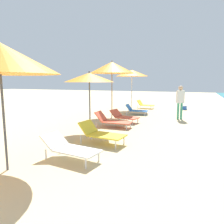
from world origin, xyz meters
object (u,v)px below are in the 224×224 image
Objects in this scene: lounger_third_shoreside at (112,120)px; lounger_second_shoreside at (70,148)px; person_walking_mid at (180,99)px; lounger_fourth_shoreside at (136,110)px; lounger_farthest_shoreside at (145,105)px; lounger_third_inland at (101,133)px; umbrella_third at (89,78)px; lounger_fourth_inland at (124,116)px; cooler_box at (184,107)px; umbrella_farthest at (132,73)px; umbrella_fourth at (112,68)px.

lounger_second_shoreside is at bearing -84.94° from lounger_third_shoreside.
person_walking_mid is (2.04, 6.88, 0.74)m from lounger_second_shoreside.
lounger_fourth_shoreside reaches higher than lounger_farthest_shoreside.
lounger_third_shoreside is at bearing 116.17° from person_walking_mid.
umbrella_third is at bearing 136.05° from lounger_third_inland.
lounger_third_inland is 1.03× the size of lounger_fourth_inland.
cooler_box is (1.91, 9.42, -0.19)m from lounger_third_inland.
lounger_third_shoreside reaches higher than lounger_fourth_shoreside.
umbrella_third is at bearing -86.77° from umbrella_farthest.
lounger_third_shoreside is at bearing -91.93° from lounger_fourth_shoreside.
lounger_fourth_shoreside is (0.45, 4.81, -1.79)m from umbrella_third.
lounger_fourth_inland is 5.47m from lounger_farthest_shoreside.
lounger_fourth_inland is (1.11, -1.21, -2.36)m from umbrella_fourth.
lounger_third_inland is 3.56m from lounger_fourth_inland.
person_walking_mid is (2.66, -3.63, 0.77)m from lounger_farthest_shoreside.
umbrella_fourth reaches higher than umbrella_farthest.
lounger_fourth_shoreside is at bearing 100.88° from lounger_third_inland.
person_walking_mid is 4.16m from cooler_box.
lounger_farthest_shoreside is (0.65, 1.17, -2.19)m from umbrella_farthest.
cooler_box is (2.37, 5.89, -0.14)m from lounger_fourth_inland.
umbrella_farthest reaches higher than cooler_box.
umbrella_farthest is at bearing 112.84° from lounger_fourth_inland.
person_walking_mid is at bearing 75.81° from lounger_third_inland.
person_walking_mid is at bearing 48.22° from lounger_fourth_inland.
lounger_fourth_shoreside is 2.70× the size of cooler_box.
lounger_third_shoreside is 0.90× the size of person_walking_mid.
lounger_third_shoreside is 2.41m from lounger_third_inland.
lounger_fourth_inland is 3.09m from person_walking_mid.
lounger_fourth_inland is 0.82× the size of person_walking_mid.
umbrella_farthest is 1.60× the size of person_walking_mid.
lounger_second_shoreside is at bearing -100.59° from cooler_box.
umbrella_third is 8.94m from cooler_box.
lounger_fourth_inland is 4.90m from umbrella_farthest.
person_walking_mid reaches higher than lounger_farthest_shoreside.
lounger_farthest_shoreside is at bearing 90.05° from lounger_third_shoreside.
lounger_fourth_inland is (-0.33, 5.04, -0.02)m from lounger_second_shoreside.
lounger_fourth_shoreside is 2.96m from umbrella_farthest.
lounger_third_shoreside is 1.09× the size of lounger_fourth_inland.
umbrella_fourth is 6.41× the size of cooler_box.
lounger_third_shoreside is at bearing 103.62° from lounger_second_shoreside.
lounger_third_shoreside is 5.95m from umbrella_farthest.
umbrella_fourth is at bearing -126.62° from cooler_box.
lounger_fourth_shoreside is at bearing 84.63° from umbrella_third.
person_walking_mid is (3.48, 0.63, -1.61)m from umbrella_fourth.
lounger_third_inland is at bearing 136.05° from person_walking_mid.
umbrella_farthest is at bearing 112.57° from lounger_fourth_shoreside.
lounger_second_shoreside is 1.07× the size of lounger_third_inland.
person_walking_mid is at bearing -36.59° from umbrella_farthest.
lounger_third_shoreside is at bearing 68.31° from umbrella_third.
umbrella_third is 1.59× the size of lounger_third_inland.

